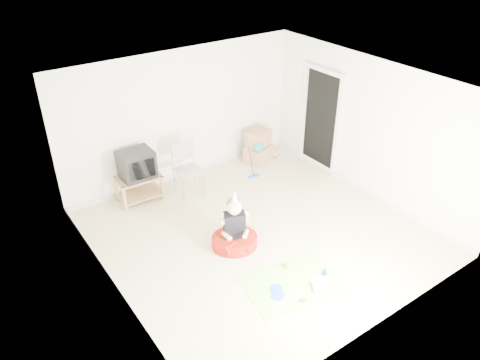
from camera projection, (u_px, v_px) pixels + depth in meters
ground at (258, 233)px, 7.96m from camera, size 5.00×5.00×0.00m
doorway_recess at (321, 121)px, 9.51m from camera, size 0.02×0.90×2.05m
tv_stand at (139, 186)px, 8.72m from camera, size 0.83×0.55×0.50m
crt_tv at (137, 164)px, 8.48m from camera, size 0.60×0.50×0.52m
folding_chair at (188, 170)px, 8.81m from camera, size 0.50×0.48×1.04m
cardboard_boxes at (258, 147)px, 10.03m from camera, size 0.67×0.60×0.71m
floor_mop at (254, 165)px, 9.48m from camera, size 0.25×0.34×1.01m
book_pile at (272, 154)px, 10.39m from camera, size 0.24×0.27×0.08m
seated_woman at (235, 235)px, 7.54m from camera, size 0.98×0.98×1.07m
party_mat at (291, 283)px, 6.91m from camera, size 1.53×1.21×0.01m
birthday_cake at (321, 286)px, 6.82m from camera, size 0.33×0.31×0.14m
blue_plate_near at (276, 288)px, 6.81m from camera, size 0.19×0.19×0.01m
blue_plate_far at (278, 295)px, 6.68m from camera, size 0.21×0.21×0.01m
orange_cup_near at (287, 266)px, 7.18m from camera, size 0.08×0.08×0.09m
orange_cup_far at (305, 299)px, 6.57m from camera, size 0.10×0.10×0.08m
blue_party_hat at (325, 270)px, 7.05m from camera, size 0.13×0.13×0.14m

